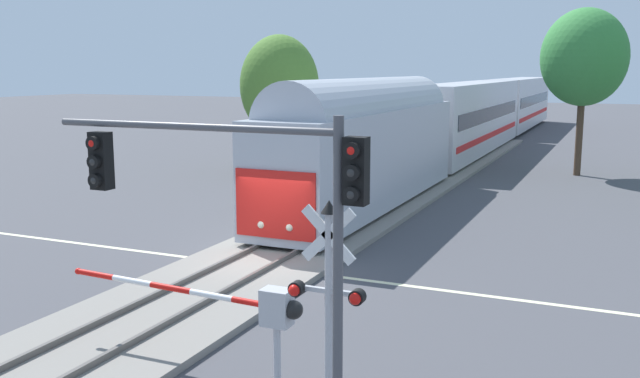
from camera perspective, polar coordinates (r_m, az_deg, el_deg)
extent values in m
plane|color=#47474C|center=(21.03, -5.09, -6.34)|extent=(220.00, 220.00, 0.00)
cube|color=beige|center=(21.03, -5.09, -6.33)|extent=(44.00, 0.20, 0.01)
cube|color=gray|center=(21.01, -5.09, -6.11)|extent=(4.40, 80.00, 0.18)
cube|color=#56514C|center=(21.31, -6.80, -5.46)|extent=(0.10, 80.00, 0.14)
cube|color=#56514C|center=(20.64, -3.35, -5.92)|extent=(0.10, 80.00, 0.14)
cube|color=#B2B7C1|center=(28.96, 3.82, 2.72)|extent=(3.00, 16.38, 3.90)
cube|color=red|center=(21.62, -3.69, -1.28)|extent=(2.76, 0.08, 2.15)
cylinder|color=#B2B7C1|center=(28.79, 3.87, 6.34)|extent=(2.76, 14.74, 2.76)
sphere|color=#F4F2CC|center=(21.98, -4.84, -2.93)|extent=(0.24, 0.24, 0.24)
sphere|color=#F4F2CC|center=(21.53, -2.50, -3.18)|extent=(0.24, 0.24, 0.24)
cube|color=silver|center=(48.44, 12.15, 5.80)|extent=(3.00, 22.45, 4.60)
cube|color=black|center=(48.14, 13.93, 6.06)|extent=(0.04, 20.20, 0.90)
cube|color=red|center=(48.24, 13.87, 4.34)|extent=(0.04, 20.65, 0.36)
cube|color=silver|center=(71.43, 16.03, 6.87)|extent=(3.00, 22.45, 4.60)
cube|color=black|center=(71.22, 17.26, 7.04)|extent=(0.04, 20.20, 0.90)
cube|color=red|center=(71.29, 17.20, 5.88)|extent=(0.04, 20.65, 0.36)
cylinder|color=#B7B7BC|center=(13.52, -3.53, -13.25)|extent=(0.14, 0.14, 1.10)
cube|color=#B7B7BC|center=(13.19, -3.57, -9.65)|extent=(0.56, 0.40, 0.70)
sphere|color=black|center=(13.04, -2.18, -9.87)|extent=(0.36, 0.36, 0.36)
cylinder|color=red|center=(13.40, -5.40, -9.30)|extent=(0.96, 0.12, 0.14)
cylinder|color=white|center=(13.86, -8.89, -8.61)|extent=(0.96, 0.12, 0.14)
cylinder|color=red|center=(14.38, -12.13, -7.94)|extent=(0.96, 0.12, 0.14)
cylinder|color=white|center=(14.93, -15.13, -7.29)|extent=(0.96, 0.12, 0.14)
cylinder|color=red|center=(15.52, -17.90, -6.68)|extent=(0.96, 0.12, 0.14)
sphere|color=red|center=(15.83, -19.20, -6.38)|extent=(0.14, 0.14, 0.14)
cylinder|color=#B2B2B7|center=(11.93, 0.72, -10.27)|extent=(0.14, 0.14, 3.49)
cube|color=white|center=(11.51, 0.70, -3.77)|extent=(0.98, 0.05, 0.98)
cube|color=white|center=(11.51, 0.70, -3.77)|extent=(0.98, 0.05, 0.98)
cube|color=#B2B2B7|center=(11.80, 0.73, -8.36)|extent=(1.10, 0.08, 0.08)
cylinder|color=black|center=(11.93, -1.92, -8.16)|extent=(0.26, 0.18, 0.26)
cylinder|color=black|center=(11.51, 3.08, -8.84)|extent=(0.26, 0.18, 0.26)
sphere|color=red|center=(11.84, -2.13, -8.29)|extent=(0.20, 0.20, 0.20)
sphere|color=red|center=(11.43, 2.90, -8.98)|extent=(0.20, 0.20, 0.20)
cone|color=black|center=(11.43, 0.74, -1.46)|extent=(0.28, 0.28, 0.22)
cylinder|color=#B7B7BC|center=(28.47, -5.85, -0.94)|extent=(0.14, 0.14, 1.10)
cube|color=#B7B7BC|center=(28.32, -5.88, 0.85)|extent=(0.56, 0.40, 0.70)
sphere|color=black|center=(28.49, -6.49, 0.89)|extent=(0.36, 0.36, 0.36)
cylinder|color=red|center=(28.07, -4.97, 0.80)|extent=(1.02, 0.12, 0.13)
cylinder|color=white|center=(27.60, -3.12, 0.68)|extent=(1.02, 0.12, 0.13)
cylinder|color=red|center=(27.15, -1.20, 0.56)|extent=(1.02, 0.12, 0.13)
cylinder|color=white|center=(26.74, 0.78, 0.44)|extent=(1.02, 0.12, 0.13)
cylinder|color=red|center=(26.36, 2.81, 0.31)|extent=(1.02, 0.12, 0.13)
sphere|color=red|center=(26.19, 3.86, 0.25)|extent=(0.14, 0.14, 0.14)
cylinder|color=#4C4C51|center=(10.65, 1.47, -7.99)|extent=(0.16, 0.16, 5.18)
cube|color=black|center=(10.14, 2.98, 1.48)|extent=(0.34, 0.26, 1.00)
sphere|color=red|center=(9.96, 2.69, 3.19)|extent=(0.20, 0.20, 0.20)
cylinder|color=black|center=(9.93, 2.63, 3.17)|extent=(0.24, 0.10, 0.24)
sphere|color=#262626|center=(10.00, 2.67, 1.37)|extent=(0.20, 0.20, 0.20)
cylinder|color=black|center=(9.97, 2.61, 1.35)|extent=(0.24, 0.10, 0.24)
sphere|color=#262626|center=(10.05, 2.66, -0.43)|extent=(0.20, 0.20, 0.20)
cylinder|color=black|center=(10.03, 2.60, -0.46)|extent=(0.24, 0.10, 0.24)
cylinder|color=#4C4C51|center=(11.42, -10.72, 5.04)|extent=(5.22, 0.12, 0.12)
cube|color=black|center=(12.61, -17.49, 2.23)|extent=(0.34, 0.26, 1.00)
sphere|color=red|center=(12.46, -18.02, 3.60)|extent=(0.20, 0.20, 0.20)
cylinder|color=black|center=(12.44, -18.11, 3.58)|extent=(0.24, 0.10, 0.24)
sphere|color=#262626|center=(12.50, -17.94, 2.14)|extent=(0.20, 0.20, 0.20)
cylinder|color=black|center=(12.48, -18.03, 2.12)|extent=(0.24, 0.10, 0.24)
sphere|color=#262626|center=(12.54, -17.86, 0.69)|extent=(0.20, 0.20, 0.20)
cylinder|color=black|center=(12.52, -17.95, 0.67)|extent=(0.24, 0.10, 0.24)
cylinder|color=brown|center=(39.48, -3.29, 3.34)|extent=(0.44, 0.44, 2.78)
ellipsoid|color=#4C7A2D|center=(39.24, -3.34, 8.43)|extent=(4.42, 4.42, 5.64)
cylinder|color=#4C3828|center=(40.96, 20.47, 4.17)|extent=(0.38, 0.38, 4.48)
ellipsoid|color=#38843D|center=(40.81, 20.83, 10.06)|extent=(4.60, 4.60, 5.26)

